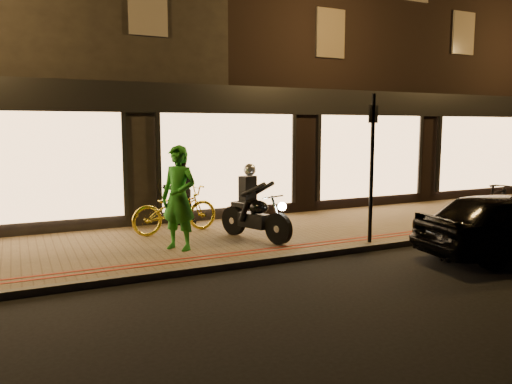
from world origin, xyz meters
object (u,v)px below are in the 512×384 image
at_px(bicycle_gold, 175,209).
at_px(parked_car, 510,224).
at_px(person_green, 179,198).
at_px(sign_post, 372,160).
at_px(motorcycle, 254,210).

xyz_separation_m(bicycle_gold, parked_car, (5.25, -4.35, -0.01)).
xyz_separation_m(bicycle_gold, person_green, (-0.37, -1.50, 0.48)).
distance_m(bicycle_gold, parked_car, 6.82).
bearing_deg(sign_post, bicycle_gold, 141.96).
height_order(motorcycle, person_green, person_green).
bearing_deg(bicycle_gold, parked_car, -137.71).
bearing_deg(person_green, sign_post, 34.87).
relative_size(motorcycle, sign_post, 0.62).
height_order(sign_post, parked_car, sign_post).
height_order(sign_post, bicycle_gold, sign_post).
xyz_separation_m(motorcycle, parked_car, (3.95, -3.02, -0.10)).
distance_m(motorcycle, person_green, 1.73).
bearing_deg(person_green, bicycle_gold, 127.70).
bearing_deg(parked_car, person_green, 69.09).
bearing_deg(motorcycle, bicycle_gold, 113.86).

